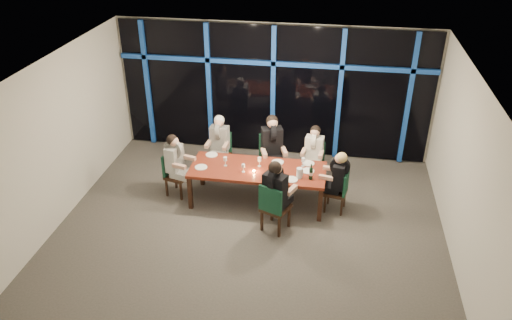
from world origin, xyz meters
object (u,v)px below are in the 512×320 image
object	(u,v)px
chair_far_left	(221,151)
chair_far_right	(314,160)
dining_table	(258,172)
chair_far_mid	(271,155)
water_pitcher	(299,173)
diner_far_mid	(272,140)
chair_end_right	(340,189)
diner_end_left	(176,156)
diner_far_left	(219,137)
chair_near_mid	(273,206)
diner_near_mid	(276,185)
chair_end_left	(174,171)
diner_end_right	(338,173)
wine_bottle	(311,173)
diner_far_right	(314,147)

from	to	relation	value
chair_far_left	chair_far_right	world-z (taller)	chair_far_left
dining_table	chair_far_mid	distance (m)	0.93
water_pitcher	diner_far_mid	bearing A→B (deg)	140.10
chair_end_right	water_pitcher	xyz separation A→B (m)	(-0.77, -0.16, 0.37)
diner_far_mid	diner_end_left	world-z (taller)	diner_far_mid
diner_far_left	chair_near_mid	bearing A→B (deg)	-49.85
chair_far_left	diner_near_mid	size ratio (longest dim) A/B	0.97
chair_end_left	chair_near_mid	distance (m)	2.32
chair_far_right	diner_far_mid	bearing A→B (deg)	-162.94
water_pitcher	chair_near_mid	bearing A→B (deg)	-100.98
diner_end_right	wine_bottle	size ratio (longest dim) A/B	2.68
diner_far_right	water_pitcher	distance (m)	1.13
chair_end_right	diner_far_mid	bearing A→B (deg)	-111.95
chair_near_mid	chair_far_left	bearing A→B (deg)	-31.27
dining_table	chair_end_right	world-z (taller)	chair_end_right
diner_far_mid	chair_end_right	bearing A→B (deg)	-50.85
dining_table	diner_far_mid	world-z (taller)	diner_far_mid
chair_end_left	diner_near_mid	bearing A→B (deg)	-96.49
chair_far_right	water_pitcher	distance (m)	1.26
chair_far_mid	diner_near_mid	size ratio (longest dim) A/B	1.07
chair_near_mid	diner_end_left	world-z (taller)	diner_end_left
chair_near_mid	diner_far_right	xyz separation A→B (m)	(0.58, 1.81, 0.30)
wine_bottle	diner_end_left	bearing A→B (deg)	175.30
diner_far_mid	wine_bottle	distance (m)	1.36
dining_table	chair_end_left	xyz separation A→B (m)	(-1.70, 0.03, -0.18)
diner_far_mid	chair_far_right	bearing A→B (deg)	-9.27
water_pitcher	diner_far_left	bearing A→B (deg)	165.32
diner_end_right	water_pitcher	xyz separation A→B (m)	(-0.70, -0.17, 0.03)
chair_end_right	water_pitcher	world-z (taller)	water_pitcher
diner_far_mid	diner_near_mid	world-z (taller)	diner_far_mid
chair_far_left	wine_bottle	xyz separation A→B (m)	(2.00, -1.23, 0.36)
chair_far_mid	diner_far_left	bearing A→B (deg)	159.51
water_pitcher	diner_far_right	bearing A→B (deg)	97.88
chair_end_left	chair_near_mid	world-z (taller)	chair_near_mid
diner_near_mid	chair_end_right	bearing A→B (deg)	-122.68
diner_near_mid	diner_far_left	bearing A→B (deg)	-28.26
chair_far_mid	chair_near_mid	size ratio (longest dim) A/B	1.04
chair_near_mid	diner_far_left	distance (m)	2.34
chair_far_mid	diner_end_left	world-z (taller)	diner_end_left
chair_far_left	diner_end_right	size ratio (longest dim) A/B	1.10
chair_far_mid	diner_far_right	xyz separation A→B (m)	(0.88, -0.01, 0.28)
dining_table	diner_far_right	size ratio (longest dim) A/B	3.04
chair_far_mid	chair_near_mid	bearing A→B (deg)	-99.88
diner_far_right	diner_end_right	world-z (taller)	diner_far_right
chair_end_left	diner_far_mid	world-z (taller)	diner_far_mid
chair_near_mid	chair_far_mid	bearing A→B (deg)	-58.13
chair_end_right	diner_far_mid	distance (m)	1.74
diner_end_right	diner_near_mid	bearing A→B (deg)	-43.31
chair_near_mid	water_pitcher	bearing A→B (deg)	-96.30
dining_table	wine_bottle	size ratio (longest dim) A/B	8.34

